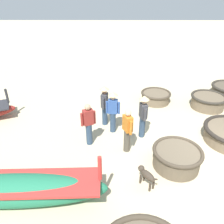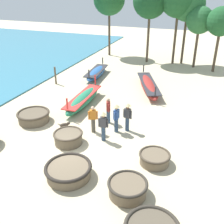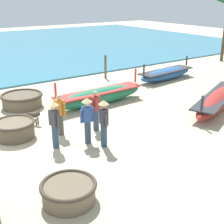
# 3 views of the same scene
# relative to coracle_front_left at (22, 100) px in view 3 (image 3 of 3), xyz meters

# --- Properties ---
(coracle_front_left) EXTENTS (1.93, 1.93, 0.63)m
(coracle_front_left) POSITION_rel_coracle_front_left_xyz_m (0.00, 0.00, 0.00)
(coracle_front_left) COLOR brown
(coracle_front_left) RESTS_ON ground
(coracle_weathered) EXTENTS (1.53, 1.53, 0.63)m
(coracle_weathered) POSITION_rel_coracle_front_left_xyz_m (3.09, -1.37, -0.00)
(coracle_weathered) COLOR brown
(coracle_weathered) RESTS_ON ground
(coracle_tilted) EXTENTS (1.45, 1.45, 0.53)m
(coracle_tilted) POSITION_rel_coracle_front_left_xyz_m (7.62, -1.49, -0.06)
(coracle_tilted) COLOR brown
(coracle_tilted) RESTS_ON ground
(long_boat_green_hull) EXTENTS (1.47, 4.37, 1.22)m
(long_boat_green_hull) POSITION_rel_coracle_front_left_xyz_m (0.17, 9.00, 0.01)
(long_boat_green_hull) COLOR #285693
(long_boat_green_hull) RESTS_ON ground
(long_boat_ochre_hull) EXTENTS (3.10, 5.53, 1.26)m
(long_boat_ochre_hull) POSITION_rel_coracle_front_left_xyz_m (5.22, 7.43, 0.02)
(long_boat_ochre_hull) COLOR maroon
(long_boat_ochre_hull) RESTS_ON ground
(long_boat_red_hull) EXTENTS (1.12, 4.92, 1.42)m
(long_boat_red_hull) POSITION_rel_coracle_front_left_xyz_m (1.74, 3.14, 0.06)
(long_boat_red_hull) COLOR #237551
(long_boat_red_hull) RESTS_ON ground
(fisherman_crouching) EXTENTS (0.36, 0.53, 1.67)m
(fisherman_crouching) POSITION_rel_coracle_front_left_xyz_m (5.02, 0.59, 0.61)
(fisherman_crouching) COLOR #2D425B
(fisherman_crouching) RESTS_ON ground
(fisherman_with_hat) EXTENTS (0.34, 0.49, 1.57)m
(fisherman_with_hat) POSITION_rel_coracle_front_left_xyz_m (4.22, 1.43, 0.49)
(fisherman_with_hat) COLOR #2D425B
(fisherman_with_hat) RESTS_ON ground
(fisherman_by_coracle) EXTENTS (0.52, 0.36, 1.67)m
(fisherman_by_coracle) POSITION_rel_coracle_front_left_xyz_m (4.69, -0.49, 0.61)
(fisherman_by_coracle) COLOR #2D425B
(fisherman_by_coracle) RESTS_ON ground
(fisherman_hauling) EXTENTS (0.49, 0.34, 1.57)m
(fisherman_hauling) POSITION_rel_coracle_front_left_xyz_m (3.84, 0.12, 0.49)
(fisherman_hauling) COLOR #4C473D
(fisherman_hauling) RESTS_ON ground
(fisherman_standing_left) EXTENTS (0.52, 0.36, 1.67)m
(fisherman_standing_left) POSITION_rel_coracle_front_left_xyz_m (5.55, 0.92, 0.61)
(fisherman_standing_left) COLOR #2D425B
(fisherman_standing_left) RESTS_ON ground
(dog) EXTENTS (0.57, 0.48, 0.55)m
(dog) POSITION_rel_coracle_front_left_xyz_m (2.31, -0.34, 0.03)
(dog) COLOR #3D3328
(dog) RESTS_ON ground
(mooring_post_shoreline) EXTENTS (0.14, 0.14, 1.45)m
(mooring_post_shoreline) POSITION_rel_coracle_front_left_xyz_m (-2.19, 6.11, 0.38)
(mooring_post_shoreline) COLOR brown
(mooring_post_shoreline) RESTS_ON ground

